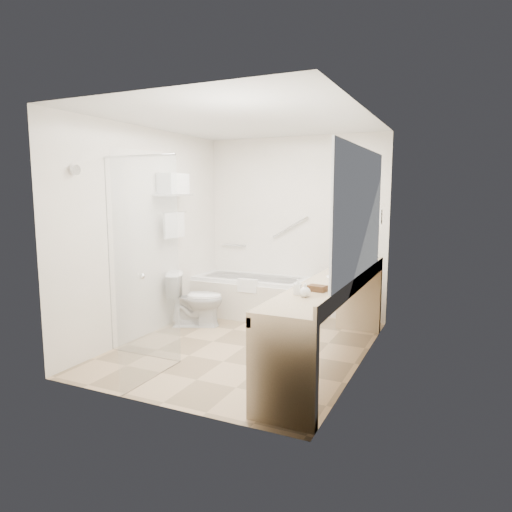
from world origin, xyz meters
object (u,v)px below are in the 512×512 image
at_px(bathtub, 252,296).
at_px(water_bottle_left, 338,261).
at_px(toilet, 196,299).
at_px(amenity_basket, 317,288).
at_px(vanity_counter, 330,304).

distance_m(bathtub, water_bottle_left, 1.65).
relative_size(toilet, amenity_basket, 4.45).
relative_size(toilet, water_bottle_left, 3.23).
distance_m(bathtub, vanity_counter, 2.09).
xyz_separation_m(vanity_counter, toilet, (-1.97, 0.62, -0.29)).
distance_m(vanity_counter, water_bottle_left, 0.85).
distance_m(vanity_counter, toilet, 2.09).
distance_m(toilet, amenity_basket, 2.29).
height_order(toilet, water_bottle_left, water_bottle_left).
distance_m(amenity_basket, water_bottle_left, 1.22).
bearing_deg(vanity_counter, bathtub, 137.65).
height_order(bathtub, water_bottle_left, water_bottle_left).
height_order(bathtub, toilet, toilet).
bearing_deg(toilet, bathtub, -54.20).
relative_size(vanity_counter, toilet, 3.77).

